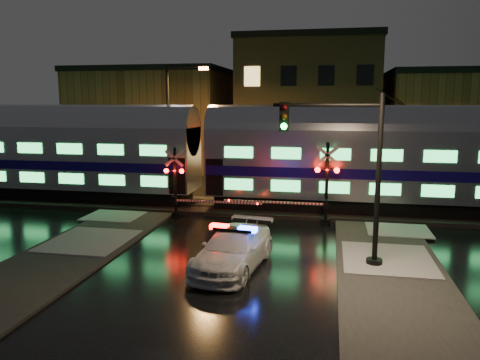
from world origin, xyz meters
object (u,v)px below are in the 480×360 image
crossing_signal_right (320,191)px  traffic_light (350,176)px  police_car (233,249)px  crossing_signal_left (181,189)px  streetlight (172,120)px

crossing_signal_right → traffic_light: (1.24, -6.08, 1.77)m
police_car → crossing_signal_right: size_ratio=0.90×
crossing_signal_left → traffic_light: bearing=-34.8°
crossing_signal_right → streetlight: streetlight is taller
crossing_signal_right → police_car: bearing=-113.0°
crossing_signal_left → streetlight: bearing=112.2°
police_car → streetlight: size_ratio=0.62×
crossing_signal_right → crossing_signal_left: 7.48m
police_car → crossing_signal_left: (-4.42, 7.18, 0.84)m
crossing_signal_left → police_car: bearing=-58.4°
crossing_signal_left → streetlight: (-2.73, 6.70, 3.50)m
crossing_signal_right → crossing_signal_left: crossing_signal_right is taller
traffic_light → crossing_signal_left: bearing=158.9°
crossing_signal_right → crossing_signal_left: (-7.47, -0.01, -0.18)m
crossing_signal_left → streetlight: size_ratio=0.62×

